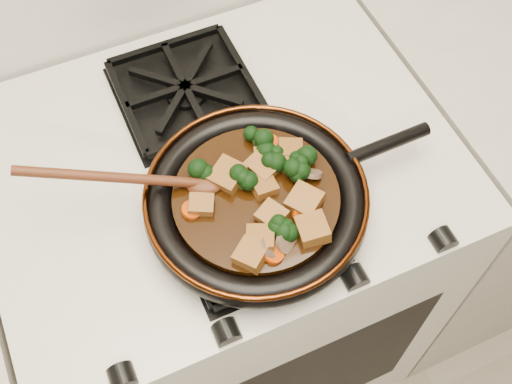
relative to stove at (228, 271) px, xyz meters
name	(u,v)px	position (x,y,z in m)	size (l,w,h in m)	color
stove	(228,271)	(0.00, 0.00, 0.00)	(0.76, 0.60, 0.90)	beige
burner_grate_front	(252,222)	(0.00, -0.14, 0.46)	(0.23, 0.23, 0.03)	black
burner_grate_back	(186,90)	(0.00, 0.14, 0.46)	(0.23, 0.23, 0.03)	black
skillet	(257,201)	(0.02, -0.13, 0.49)	(0.46, 0.33, 0.05)	black
braising_sauce	(256,199)	(0.01, -0.13, 0.50)	(0.25, 0.25, 0.02)	black
tofu_cube_0	(264,166)	(0.04, -0.09, 0.52)	(0.04, 0.04, 0.02)	brown
tofu_cube_1	(290,151)	(0.09, -0.08, 0.52)	(0.04, 0.04, 0.02)	brown
tofu_cube_2	(228,176)	(-0.01, -0.08, 0.52)	(0.04, 0.05, 0.02)	brown
tofu_cube_3	(313,229)	(0.06, -0.21, 0.52)	(0.04, 0.04, 0.02)	brown
tofu_cube_4	(261,239)	(-0.01, -0.20, 0.52)	(0.04, 0.04, 0.02)	brown
tofu_cube_5	(272,216)	(0.02, -0.17, 0.52)	(0.04, 0.04, 0.02)	brown
tofu_cube_6	(293,163)	(0.09, -0.10, 0.52)	(0.04, 0.04, 0.02)	brown
tofu_cube_7	(251,255)	(-0.03, -0.21, 0.52)	(0.04, 0.04, 0.02)	brown
tofu_cube_8	(264,186)	(0.03, -0.12, 0.52)	(0.03, 0.03, 0.02)	brown
tofu_cube_9	(266,158)	(0.05, -0.08, 0.52)	(0.03, 0.03, 0.02)	brown
tofu_cube_10	(304,201)	(0.07, -0.17, 0.52)	(0.04, 0.04, 0.02)	brown
tofu_cube_11	(201,205)	(-0.07, -0.11, 0.52)	(0.04, 0.03, 0.02)	brown
broccoli_floret_0	(242,182)	(0.00, -0.10, 0.52)	(0.06, 0.06, 0.05)	black
broccoli_floret_1	(274,158)	(0.06, -0.08, 0.52)	(0.06, 0.06, 0.05)	black
broccoli_floret_2	(257,140)	(0.05, -0.04, 0.52)	(0.06, 0.06, 0.05)	black
broccoli_floret_3	(307,163)	(0.10, -0.11, 0.52)	(0.06, 0.06, 0.05)	black
broccoli_floret_4	(197,175)	(-0.05, -0.06, 0.52)	(0.06, 0.06, 0.05)	black
broccoli_floret_5	(302,174)	(0.09, -0.13, 0.52)	(0.06, 0.06, 0.06)	black
broccoli_floret_6	(276,228)	(0.02, -0.19, 0.52)	(0.06, 0.06, 0.05)	black
carrot_coin_0	(302,215)	(0.06, -0.18, 0.51)	(0.03, 0.03, 0.01)	#BD3A05
carrot_coin_1	(191,210)	(-0.08, -0.11, 0.51)	(0.03, 0.03, 0.01)	#BD3A05
carrot_coin_2	(273,254)	(0.00, -0.22, 0.51)	(0.03, 0.03, 0.01)	#BD3A05
carrot_coin_3	(270,142)	(0.07, -0.05, 0.51)	(0.03, 0.03, 0.01)	#BD3A05
carrot_coin_4	(315,219)	(0.07, -0.20, 0.51)	(0.03, 0.03, 0.01)	#BD3A05
mushroom_slice_0	(312,173)	(0.10, -0.13, 0.52)	(0.03, 0.03, 0.01)	brown
mushroom_slice_1	(269,248)	(-0.01, -0.21, 0.52)	(0.03, 0.03, 0.01)	brown
mushroom_slice_2	(286,242)	(0.02, -0.21, 0.52)	(0.03, 0.03, 0.01)	brown
wooden_spoon	(150,180)	(-0.12, -0.05, 0.54)	(0.16, 0.08, 0.27)	#4F2311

